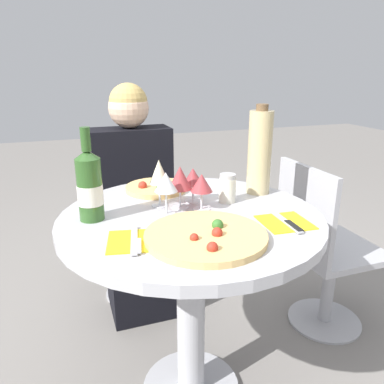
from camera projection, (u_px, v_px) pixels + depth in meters
name	position (u px, v px, depth m)	size (l,w,h in m)	color
dining_table	(191.00, 254.00, 1.31)	(0.88, 0.88, 0.76)	#B2B2B7
chair_behind_diner	(133.00, 224.00, 2.08)	(0.40, 0.40, 0.83)	#ADADB2
seated_diner	(136.00, 211.00, 1.93)	(0.40, 0.40, 1.16)	black
chair_empty_side	(322.00, 252.00, 1.76)	(0.40, 0.40, 0.83)	#ADADB2
pizza_large	(206.00, 236.00, 1.07)	(0.35, 0.35, 0.04)	#DBB26B
pizza_small_far	(156.00, 188.00, 1.50)	(0.24, 0.24, 0.05)	#DBB26B
wine_bottle	(90.00, 186.00, 1.18)	(0.08, 0.08, 0.30)	#2D5623
tall_carafe	(260.00, 152.00, 1.43)	(0.09, 0.09, 0.34)	tan
sugar_shaker	(227.00, 188.00, 1.36)	(0.06, 0.06, 0.11)	silver
wine_glass_back_left	(159.00, 173.00, 1.30)	(0.07, 0.07, 0.17)	silver
wine_glass_front_left	(166.00, 183.00, 1.23)	(0.08, 0.08, 0.14)	silver
wine_glass_center	(180.00, 178.00, 1.29)	(0.08, 0.08, 0.15)	silver
wine_glass_front_right	(202.00, 184.00, 1.27)	(0.08, 0.08, 0.13)	silver
wine_glass_back_right	(193.00, 177.00, 1.35)	(0.08, 0.08, 0.13)	silver
place_setting_left	(134.00, 241.00, 1.06)	(0.18, 0.19, 0.01)	yellow
place_setting_right	(286.00, 222.00, 1.18)	(0.16, 0.19, 0.01)	yellow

